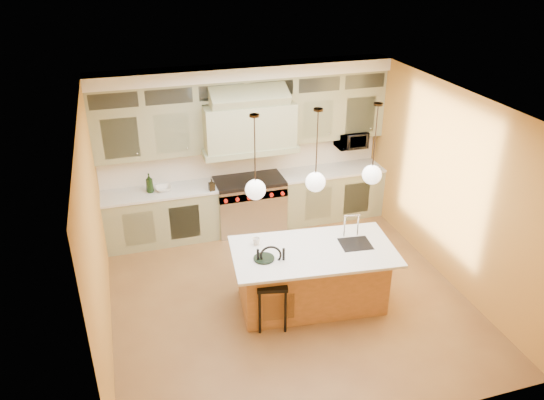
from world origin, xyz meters
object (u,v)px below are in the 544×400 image
object	(u,v)px
range	(250,203)
microwave	(351,139)
counter_stool	(272,283)
kitchen_island	(312,275)

from	to	relation	value
range	microwave	xyz separation A→B (m)	(1.95, 0.11, 0.96)
range	counter_stool	world-z (taller)	counter_stool
kitchen_island	microwave	distance (m)	3.16
range	kitchen_island	xyz separation A→B (m)	(0.28, -2.40, -0.01)
range	microwave	bearing A→B (deg)	3.12
range	microwave	distance (m)	2.18
range	counter_stool	size ratio (longest dim) A/B	1.05
counter_stool	range	bearing A→B (deg)	94.42
counter_stool	kitchen_island	bearing A→B (deg)	33.53
microwave	kitchen_island	bearing A→B (deg)	-123.67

